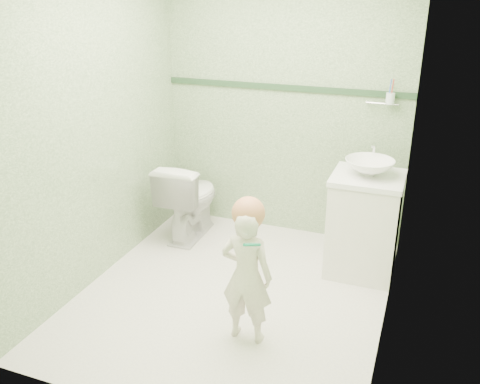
% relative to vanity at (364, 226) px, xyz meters
% --- Properties ---
extents(ground, '(2.50, 2.50, 0.00)m').
position_rel_vanity_xyz_m(ground, '(-0.84, -0.70, -0.40)').
color(ground, beige).
rests_on(ground, ground).
extents(room_shell, '(2.50, 2.54, 2.40)m').
position_rel_vanity_xyz_m(room_shell, '(-0.84, -0.70, 0.80)').
color(room_shell, gray).
rests_on(room_shell, ground).
extents(trim_stripe, '(2.20, 0.02, 0.05)m').
position_rel_vanity_xyz_m(trim_stripe, '(-0.84, 0.54, 0.95)').
color(trim_stripe, '#274529').
rests_on(trim_stripe, room_shell).
extents(vanity, '(0.52, 0.50, 0.80)m').
position_rel_vanity_xyz_m(vanity, '(0.00, 0.00, 0.00)').
color(vanity, white).
rests_on(vanity, ground).
extents(counter, '(0.54, 0.52, 0.04)m').
position_rel_vanity_xyz_m(counter, '(0.00, 0.00, 0.41)').
color(counter, white).
rests_on(counter, vanity).
extents(basin, '(0.37, 0.37, 0.13)m').
position_rel_vanity_xyz_m(basin, '(0.00, 0.00, 0.49)').
color(basin, white).
rests_on(basin, counter).
extents(faucet, '(0.03, 0.13, 0.18)m').
position_rel_vanity_xyz_m(faucet, '(0.00, 0.19, 0.57)').
color(faucet, silver).
rests_on(faucet, counter).
extents(cup_holder, '(0.26, 0.07, 0.21)m').
position_rel_vanity_xyz_m(cup_holder, '(0.05, 0.48, 0.93)').
color(cup_holder, silver).
rests_on(cup_holder, room_shell).
extents(toilet, '(0.42, 0.72, 0.73)m').
position_rel_vanity_xyz_m(toilet, '(-1.58, 0.10, -0.04)').
color(toilet, white).
rests_on(toilet, ground).
extents(toddler, '(0.34, 0.22, 0.93)m').
position_rel_vanity_xyz_m(toddler, '(-0.57, -1.13, 0.06)').
color(toddler, beige).
rests_on(toddler, ground).
extents(hair_cap, '(0.21, 0.21, 0.21)m').
position_rel_vanity_xyz_m(hair_cap, '(-0.57, -1.11, 0.49)').
color(hair_cap, '#C67C51').
rests_on(hair_cap, toddler).
extents(teal_toothbrush, '(0.11, 0.13, 0.08)m').
position_rel_vanity_xyz_m(teal_toothbrush, '(-0.50, -1.26, 0.37)').
color(teal_toothbrush, '#128D63').
rests_on(teal_toothbrush, toddler).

